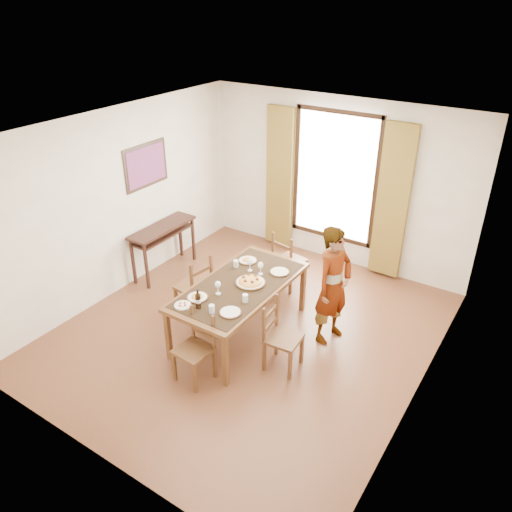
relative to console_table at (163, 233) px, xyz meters
The scene contains 22 objects.
ground 2.22m from the console_table, 16.47° to the right, with size 5.00×5.00×0.00m, color #4E2D18.
room_shell 2.25m from the console_table, 13.10° to the right, with size 4.60×5.10×2.74m.
console_table is the anchor object (origin of this frame).
dining_table 2.07m from the console_table, 19.21° to the right, with size 0.98×1.96×0.76m.
chair_west 1.40m from the console_table, 29.73° to the right, with size 0.47×0.47×0.94m.
chair_north 2.03m from the console_table, 19.67° to the left, with size 0.48×0.48×0.92m.
chair_south 2.64m from the console_table, 39.76° to the right, with size 0.42×0.42×0.88m.
chair_east 2.92m from the console_table, 19.35° to the right, with size 0.43×0.43×0.90m.
man 3.00m from the console_table, ahead, with size 0.51×0.66×1.59m, color gray.
plate_sw 2.10m from the console_table, 35.72° to the right, with size 0.27×0.27×0.05m, color silver, non-canonical shape.
plate_se 2.56m from the console_table, 29.56° to the right, with size 0.27×0.27×0.05m, color silver, non-canonical shape.
plate_nw 1.71m from the console_table, ahead, with size 0.27×0.27×0.05m, color silver, non-canonical shape.
plate_ne 2.23m from the console_table, ahead, with size 0.27×0.27×0.05m, color silver, non-canonical shape.
pasta_platter 2.14m from the console_table, 15.96° to the right, with size 0.40×0.40×0.10m, color #B64917, non-canonical shape.
caprese_plate 2.21m from the console_table, 41.18° to the right, with size 0.20×0.20×0.04m, color silver, non-canonical shape.
wine_glass_a 2.12m from the console_table, 28.58° to the right, with size 0.08×0.08×0.18m, color white, non-canonical shape.
wine_glass_b 2.07m from the console_table, ahead, with size 0.08×0.08×0.18m, color white, non-canonical shape.
wine_glass_c 1.91m from the console_table, ahead, with size 0.08×0.08×0.18m, color white, non-canonical shape.
tumbler_a 2.44m from the console_table, 23.44° to the right, with size 0.07×0.07×0.10m, color silver.
tumbler_b 1.70m from the console_table, 11.74° to the right, with size 0.07×0.07×0.10m, color silver.
tumbler_c 2.46m from the console_table, 33.94° to the right, with size 0.07×0.07×0.10m, color silver.
wine_bottle 2.31m from the console_table, 36.78° to the right, with size 0.07×0.07×0.25m, color black, non-canonical shape.
Camera 1 is at (3.06, -4.50, 4.12)m, focal length 35.00 mm.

